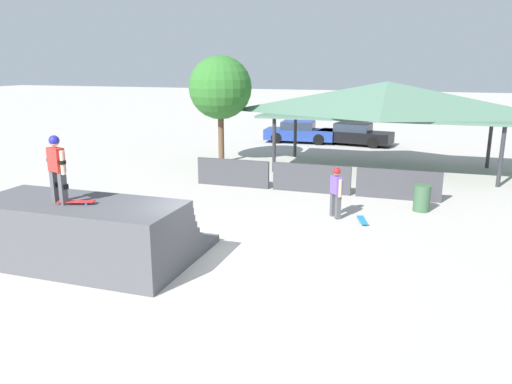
# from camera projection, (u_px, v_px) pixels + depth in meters

# --- Properties ---
(ground_plane) EXTENTS (160.00, 160.00, 0.00)m
(ground_plane) POSITION_uv_depth(u_px,v_px,m) (221.00, 264.00, 11.85)
(ground_plane) COLOR #ADA8A0
(quarter_pipe_ramp) EXTENTS (4.88, 3.51, 1.54)m
(quarter_pipe_ramp) POSITION_uv_depth(u_px,v_px,m) (88.00, 234.00, 11.85)
(quarter_pipe_ramp) COLOR #4C4C51
(quarter_pipe_ramp) RESTS_ON ground
(skater_on_deck) EXTENTS (0.67, 0.36, 1.55)m
(skater_on_deck) POSITION_uv_depth(u_px,v_px,m) (57.00, 165.00, 11.07)
(skater_on_deck) COLOR #4C4C51
(skater_on_deck) RESTS_ON quarter_pipe_ramp
(skateboard_on_deck) EXTENTS (0.86, 0.45, 0.09)m
(skateboard_on_deck) POSITION_uv_depth(u_px,v_px,m) (77.00, 202.00, 11.21)
(skateboard_on_deck) COLOR blue
(skateboard_on_deck) RESTS_ON quarter_pipe_ramp
(bystander_walking) EXTENTS (0.45, 0.55, 1.57)m
(bystander_walking) POSITION_uv_depth(u_px,v_px,m) (336.00, 188.00, 15.19)
(bystander_walking) COLOR #4C4C51
(bystander_walking) RESTS_ON ground
(skateboard_on_ground) EXTENTS (0.43, 0.83, 0.09)m
(skateboard_on_ground) POSITION_uv_depth(u_px,v_px,m) (362.00, 220.00, 14.96)
(skateboard_on_ground) COLOR silver
(skateboard_on_ground) RESTS_ON ground
(barrier_fence) EXTENTS (9.06, 0.12, 1.05)m
(barrier_fence) POSITION_uv_depth(u_px,v_px,m) (311.00, 178.00, 18.29)
(barrier_fence) COLOR #3D3D42
(barrier_fence) RESTS_ON ground
(pavilion_shelter) EXTENTS (10.60, 4.47, 3.88)m
(pavilion_shelter) POSITION_uv_depth(u_px,v_px,m) (387.00, 99.00, 21.59)
(pavilion_shelter) COLOR #2D2D33
(pavilion_shelter) RESTS_ON ground
(tree_beside_pavilion) EXTENTS (2.94, 2.94, 5.00)m
(tree_beside_pavilion) POSITION_uv_depth(u_px,v_px,m) (220.00, 88.00, 23.22)
(tree_beside_pavilion) COLOR brown
(tree_beside_pavilion) RESTS_ON ground
(trash_bin) EXTENTS (0.52, 0.52, 0.85)m
(trash_bin) POSITION_uv_depth(u_px,v_px,m) (422.00, 198.00, 15.98)
(trash_bin) COLOR #385B3D
(trash_bin) RESTS_ON ground
(parked_car_blue) EXTENTS (4.22, 1.94, 1.27)m
(parked_car_blue) POSITION_uv_depth(u_px,v_px,m) (299.00, 132.00, 29.98)
(parked_car_blue) COLOR navy
(parked_car_blue) RESTS_ON ground
(parked_car_black) EXTENTS (4.47, 2.29, 1.27)m
(parked_car_black) POSITION_uv_depth(u_px,v_px,m) (354.00, 134.00, 29.05)
(parked_car_black) COLOR black
(parked_car_black) RESTS_ON ground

